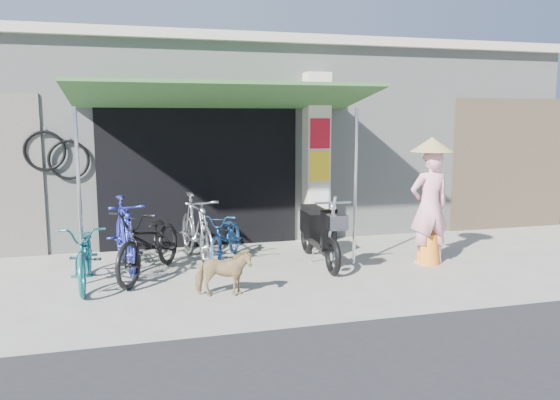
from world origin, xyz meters
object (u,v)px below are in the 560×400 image
object	(u,v)px
bike_silver	(196,228)
bike_navy	(226,236)
bike_black	(150,242)
moped	(318,232)
bike_teal	(86,254)
nun	(430,203)
bike_blue	(125,234)
street_dog	(223,273)

from	to	relation	value
bike_silver	bike_navy	distance (m)	0.48
bike_black	moped	world-z (taller)	moped
bike_teal	nun	world-z (taller)	nun
bike_navy	nun	size ratio (longest dim) A/B	0.78
moped	nun	world-z (taller)	nun
moped	bike_blue	bearing A→B (deg)	174.83
bike_teal	moped	bearing A→B (deg)	4.44
moped	bike_black	bearing A→B (deg)	-176.54
bike_blue	moped	bearing A→B (deg)	-15.72
bike_teal	bike_blue	distance (m)	0.83
bike_black	bike_navy	bearing A→B (deg)	51.33
bike_silver	nun	bearing A→B (deg)	-25.12
bike_teal	bike_blue	size ratio (longest dim) A/B	0.92
bike_teal	bike_navy	size ratio (longest dim) A/B	1.09
bike_navy	nun	xyz separation A→B (m)	(2.97, -0.92, 0.55)
bike_blue	nun	xyz separation A→B (m)	(4.47, -0.82, 0.41)
bike_silver	nun	xyz separation A→B (m)	(3.42, -1.00, 0.41)
bike_navy	nun	world-z (taller)	nun
bike_silver	street_dog	distance (m)	1.78
bike_navy	street_dog	xyz separation A→B (m)	(-0.32, -1.69, -0.09)
bike_teal	street_dog	size ratio (longest dim) A/B	2.31
bike_teal	bike_black	xyz separation A→B (m)	(0.84, 0.23, 0.06)
bike_teal	bike_silver	xyz separation A→B (m)	(1.55, 0.83, 0.10)
nun	bike_teal	bearing A→B (deg)	-2.36
street_dog	moped	size ratio (longest dim) A/B	0.38
bike_blue	bike_navy	distance (m)	1.52
bike_teal	moped	size ratio (longest dim) A/B	0.88
bike_blue	nun	bearing A→B (deg)	-19.11
bike_navy	bike_black	bearing A→B (deg)	-129.81
street_dog	nun	size ratio (longest dim) A/B	0.37
moped	nun	xyz separation A→B (m)	(1.61, -0.47, 0.46)
bike_silver	nun	distance (m)	3.59
bike_blue	bike_navy	xyz separation A→B (m)	(1.51, 0.10, -0.14)
bike_black	bike_silver	distance (m)	0.93
bike_navy	moped	xyz separation A→B (m)	(1.35, -0.46, 0.09)
bike_blue	bike_black	distance (m)	0.55
bike_blue	bike_black	size ratio (longest dim) A/B	0.94
street_dog	moped	xyz separation A→B (m)	(1.67, 1.23, 0.18)
bike_teal	bike_navy	xyz separation A→B (m)	(2.00, 0.76, -0.04)
bike_black	nun	xyz separation A→B (m)	(4.13, -0.40, 0.45)
bike_black	nun	size ratio (longest dim) A/B	0.97
bike_teal	street_dog	distance (m)	1.93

